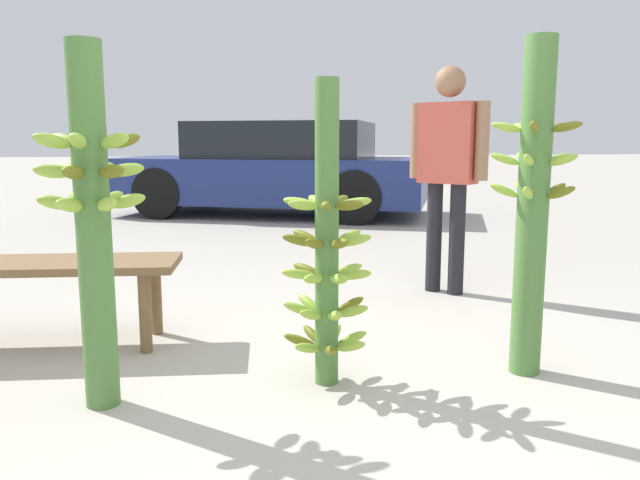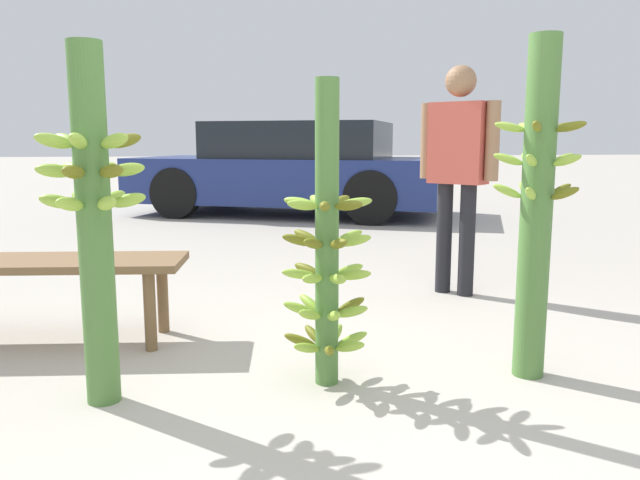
% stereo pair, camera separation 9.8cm
% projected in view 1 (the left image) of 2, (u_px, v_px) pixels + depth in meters
% --- Properties ---
extents(ground_plane, '(80.00, 80.00, 0.00)m').
position_uv_depth(ground_plane, '(360.00, 420.00, 2.36)').
color(ground_plane, '#B2AA9E').
extents(banana_stalk_left, '(0.41, 0.41, 1.42)m').
position_uv_depth(banana_stalk_left, '(93.00, 218.00, 2.38)').
color(banana_stalk_left, '#4C7A38').
rests_on(banana_stalk_left, ground_plane).
extents(banana_stalk_center, '(0.39, 0.39, 1.30)m').
position_uv_depth(banana_stalk_center, '(327.00, 251.00, 2.64)').
color(banana_stalk_center, '#4C7A38').
rests_on(banana_stalk_center, ground_plane).
extents(banana_stalk_right, '(0.39, 0.37, 1.49)m').
position_uv_depth(banana_stalk_right, '(533.00, 206.00, 2.73)').
color(banana_stalk_right, '#4C7A38').
rests_on(banana_stalk_right, ground_plane).
extents(vendor_person, '(0.45, 0.47, 1.53)m').
position_uv_depth(vendor_person, '(448.00, 159.00, 4.20)').
color(vendor_person, black).
rests_on(vendor_person, ground_plane).
extents(market_bench, '(1.62, 0.60, 0.44)m').
position_uv_depth(market_bench, '(19.00, 273.00, 3.15)').
color(market_bench, brown).
rests_on(market_bench, ground_plane).
extents(parked_car, '(4.69, 3.40, 1.29)m').
position_uv_depth(parked_car, '(275.00, 169.00, 8.81)').
color(parked_car, navy).
rests_on(parked_car, ground_plane).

